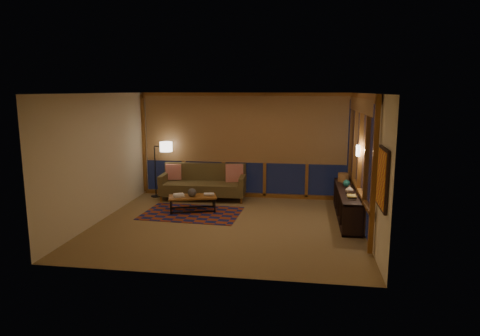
# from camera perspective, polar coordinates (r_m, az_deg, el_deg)

# --- Properties ---
(floor) EXTENTS (5.50, 5.00, 0.01)m
(floor) POSITION_cam_1_polar(r_m,az_deg,el_deg) (8.97, -1.67, -7.58)
(floor) COLOR olive
(floor) RESTS_ON ground
(ceiling) EXTENTS (5.50, 5.00, 0.01)m
(ceiling) POSITION_cam_1_polar(r_m,az_deg,el_deg) (8.54, -1.77, 9.93)
(ceiling) COLOR beige
(ceiling) RESTS_ON walls
(walls) EXTENTS (5.51, 5.01, 2.70)m
(walls) POSITION_cam_1_polar(r_m,az_deg,el_deg) (8.65, -1.72, 0.96)
(walls) COLOR #F3E6BA
(walls) RESTS_ON floor
(window_wall_back) EXTENTS (5.30, 0.16, 2.60)m
(window_wall_back) POSITION_cam_1_polar(r_m,az_deg,el_deg) (11.03, 0.55, 3.00)
(window_wall_back) COLOR #955B23
(window_wall_back) RESTS_ON walls
(window_wall_right) EXTENTS (0.16, 3.70, 2.60)m
(window_wall_right) POSITION_cam_1_polar(r_m,az_deg,el_deg) (9.18, 15.68, 1.12)
(window_wall_right) COLOR #955B23
(window_wall_right) RESTS_ON walls
(wall_art) EXTENTS (0.06, 0.74, 0.94)m
(wall_art) POSITION_cam_1_polar(r_m,az_deg,el_deg) (6.78, 18.42, -1.34)
(wall_art) COLOR red
(wall_art) RESTS_ON walls
(wall_sconce) EXTENTS (0.12, 0.18, 0.22)m
(wall_sconce) POSITION_cam_1_polar(r_m,az_deg,el_deg) (9.00, 15.47, 2.24)
(wall_sconce) COLOR #F7E7CF
(wall_sconce) RESTS_ON walls
(sofa) EXTENTS (2.17, 0.96, 0.87)m
(sofa) POSITION_cam_1_polar(r_m,az_deg,el_deg) (10.95, -4.94, -1.94)
(sofa) COLOR brown
(sofa) RESTS_ON floor
(pillow_left) EXTENTS (0.41, 0.20, 0.40)m
(pillow_left) POSITION_cam_1_polar(r_m,az_deg,el_deg) (11.29, -8.83, -0.63)
(pillow_left) COLOR red
(pillow_left) RESTS_ON sofa
(pillow_right) EXTENTS (0.47, 0.24, 0.45)m
(pillow_right) POSITION_cam_1_polar(r_m,az_deg,el_deg) (10.98, -0.76, -0.67)
(pillow_right) COLOR red
(pillow_right) RESTS_ON sofa
(area_rug) EXTENTS (2.23, 1.55, 0.01)m
(area_rug) POSITION_cam_1_polar(r_m,az_deg,el_deg) (9.82, -6.46, -6.01)
(area_rug) COLOR maroon
(area_rug) RESTS_ON floor
(coffee_table) EXTENTS (1.18, 0.79, 0.36)m
(coffee_table) POSITION_cam_1_polar(r_m,az_deg,el_deg) (9.94, -6.33, -4.76)
(coffee_table) COLOR #955B23
(coffee_table) RESTS_ON floor
(book_stack_a) EXTENTS (0.28, 0.27, 0.07)m
(book_stack_a) POSITION_cam_1_polar(r_m,az_deg,el_deg) (9.87, -8.17, -3.64)
(book_stack_a) COLOR silver
(book_stack_a) RESTS_ON coffee_table
(book_stack_b) EXTENTS (0.30, 0.26, 0.05)m
(book_stack_b) POSITION_cam_1_polar(r_m,az_deg,el_deg) (9.95, -4.17, -3.49)
(book_stack_b) COLOR silver
(book_stack_b) RESTS_ON coffee_table
(ceramic_pot) EXTENTS (0.25, 0.25, 0.20)m
(ceramic_pot) POSITION_cam_1_polar(r_m,az_deg,el_deg) (9.84, -6.42, -3.24)
(ceramic_pot) COLOR black
(ceramic_pot) RESTS_ON coffee_table
(floor_lamp) EXTENTS (0.53, 0.39, 1.47)m
(floor_lamp) POSITION_cam_1_polar(r_m,az_deg,el_deg) (11.35, -11.25, -0.14)
(floor_lamp) COLOR black
(floor_lamp) RESTS_ON floor
(bookshelf) EXTENTS (0.40, 2.56, 0.64)m
(bookshelf) POSITION_cam_1_polar(r_m,az_deg,el_deg) (9.60, 14.08, -4.70)
(bookshelf) COLOR black
(bookshelf) RESTS_ON floor
(basket) EXTENTS (0.28, 0.28, 0.20)m
(basket) POSITION_cam_1_polar(r_m,az_deg,el_deg) (10.34, 13.64, -1.23)
(basket) COLOR #98612E
(basket) RESTS_ON bookshelf
(teal_bowl) EXTENTS (0.16, 0.16, 0.16)m
(teal_bowl) POSITION_cam_1_polar(r_m,az_deg,el_deg) (9.80, 14.02, -1.99)
(teal_bowl) COLOR #1D6C63
(teal_bowl) RESTS_ON bookshelf
(vase) EXTENTS (0.21, 0.21, 0.17)m
(vase) POSITION_cam_1_polar(r_m,az_deg,el_deg) (9.19, 14.38, -2.77)
(vase) COLOR tan
(vase) RESTS_ON bookshelf
(shelf_book_stack) EXTENTS (0.22, 0.27, 0.07)m
(shelf_book_stack) POSITION_cam_1_polar(r_m,az_deg,el_deg) (8.77, 14.64, -3.77)
(shelf_book_stack) COLOR silver
(shelf_book_stack) RESTS_ON bookshelf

